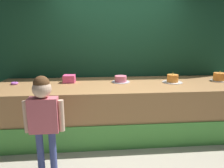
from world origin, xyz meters
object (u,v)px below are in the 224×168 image
donut (14,83)px  cake_left (121,79)px  child_figure (44,112)px  cake_center (173,79)px  cake_right (219,77)px  pink_box (69,79)px

donut → cake_left: 1.82m
donut → cake_left: bearing=0.7°
cake_left → child_figure: bearing=-131.5°
cake_center → donut: bearing=178.1°
cake_right → cake_left: bearing=178.2°
pink_box → child_figure: bearing=-97.1°
pink_box → cake_left: pink_box is taller
child_figure → cake_right: child_figure is taller
donut → cake_left: (1.82, 0.02, 0.03)m
cake_left → pink_box: bearing=175.8°
child_figure → cake_right: size_ratio=3.93×
child_figure → pink_box: child_figure is taller
pink_box → cake_right: cake_right is taller
donut → cake_center: cake_center is taller
donut → cake_right: size_ratio=0.39×
pink_box → donut: (-0.91, -0.09, -0.05)m
child_figure → cake_left: 1.62m
donut → cake_center: 2.73m
cake_center → cake_left: bearing=173.0°
cake_right → child_figure: bearing=-158.2°
pink_box → cake_right: bearing=-2.6°
donut → cake_right: cake_right is taller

